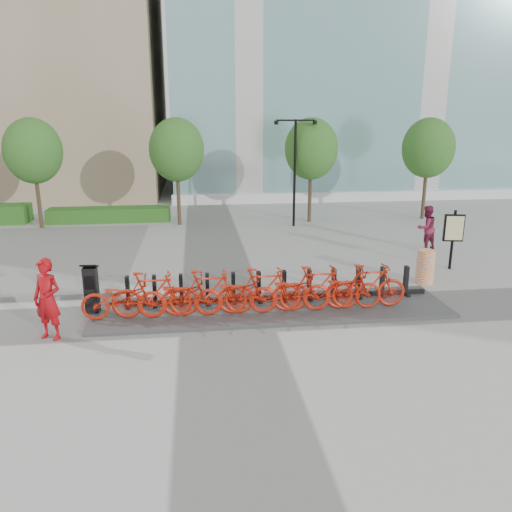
{
  "coord_description": "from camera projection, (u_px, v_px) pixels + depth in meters",
  "views": [
    {
      "loc": [
        -0.69,
        -12.3,
        5.06
      ],
      "look_at": [
        1.0,
        1.5,
        1.2
      ],
      "focal_mm": 35.0,
      "sensor_mm": 36.0,
      "label": 1
    }
  ],
  "objects": [
    {
      "name": "dock_pad",
      "position": [
        272.0,
        308.0,
        13.63
      ],
      "size": [
        9.6,
        2.4,
        0.08
      ],
      "primitive_type": "cube",
      "color": "#444444",
      "rests_on": "ground"
    },
    {
      "name": "hedge_b",
      "position": [
        110.0,
        215.0,
        25.15
      ],
      "size": [
        6.0,
        1.2,
        0.7
      ],
      "primitive_type": "cube",
      "color": "#316A27",
      "rests_on": "ground"
    },
    {
      "name": "kiosk",
      "position": [
        91.0,
        289.0,
        13.1
      ],
      "size": [
        0.42,
        0.36,
        1.35
      ],
      "rotation": [
        0.0,
        0.0,
        -0.03
      ],
      "color": "black",
      "rests_on": "dock_pad"
    },
    {
      "name": "bike_4",
      "position": [
        236.0,
        293.0,
        13.02
      ],
      "size": [
        2.11,
        0.74,
        1.11
      ],
      "primitive_type": "imported",
      "rotation": [
        0.0,
        0.0,
        1.57
      ],
      "color": "#B31F0B",
      "rests_on": "dock_pad"
    },
    {
      "name": "ground",
      "position": [
        225.0,
        316.0,
        13.2
      ],
      "size": [
        120.0,
        120.0,
        0.0
      ],
      "primitive_type": "plane",
      "color": "#A4A49D"
    },
    {
      "name": "bike_1",
      "position": [
        152.0,
        295.0,
        12.75
      ],
      "size": [
        2.05,
        0.58,
        1.23
      ],
      "primitive_type": "imported",
      "rotation": [
        0.0,
        0.0,
        1.57
      ],
      "color": "#B31F0B",
      "rests_on": "dock_pad"
    },
    {
      "name": "tree_1",
      "position": [
        177.0,
        150.0,
        23.54
      ],
      "size": [
        2.6,
        2.6,
        5.1
      ],
      "color": "#413423",
      "rests_on": "ground"
    },
    {
      "name": "worker_red",
      "position": [
        47.0,
        299.0,
        11.62
      ],
      "size": [
        0.84,
        0.72,
        1.96
      ],
      "primitive_type": "imported",
      "rotation": [
        0.0,
        0.0,
        -0.41
      ],
      "color": "#A20A10",
      "rests_on": "ground"
    },
    {
      "name": "bike_2",
      "position": [
        180.0,
        296.0,
        12.85
      ],
      "size": [
        2.11,
        0.74,
        1.11
      ],
      "primitive_type": "imported",
      "rotation": [
        0.0,
        0.0,
        1.57
      ],
      "color": "#B31F0B",
      "rests_on": "dock_pad"
    },
    {
      "name": "dock_rail_posts",
      "position": [
        272.0,
        286.0,
        13.97
      ],
      "size": [
        8.02,
        0.5,
        0.85
      ],
      "primitive_type": null,
      "color": "black",
      "rests_on": "dock_pad"
    },
    {
      "name": "tree_2",
      "position": [
        311.0,
        149.0,
        24.3
      ],
      "size": [
        2.6,
        2.6,
        5.1
      ],
      "color": "#413423",
      "rests_on": "ground"
    },
    {
      "name": "bike_0",
      "position": [
        123.0,
        298.0,
        12.68
      ],
      "size": [
        2.11,
        0.74,
        1.11
      ],
      "primitive_type": "imported",
      "rotation": [
        0.0,
        0.0,
        1.57
      ],
      "color": "#B31F0B",
      "rests_on": "dock_pad"
    },
    {
      "name": "pedestrian",
      "position": [
        426.0,
        228.0,
        19.62
      ],
      "size": [
        1.03,
        0.91,
        1.77
      ],
      "primitive_type": "imported",
      "rotation": [
        0.0,
        0.0,
        3.47
      ],
      "color": "maroon",
      "rests_on": "ground"
    },
    {
      "name": "tree_0",
      "position": [
        33.0,
        151.0,
        22.78
      ],
      "size": [
        2.6,
        2.6,
        5.1
      ],
      "color": "#413423",
      "rests_on": "ground"
    },
    {
      "name": "map_sign",
      "position": [
        454.0,
        230.0,
        16.95
      ],
      "size": [
        0.68,
        0.22,
        2.06
      ],
      "rotation": [
        0.0,
        0.0,
        -0.18
      ],
      "color": "black",
      "rests_on": "ground"
    },
    {
      "name": "bike_5",
      "position": [
        263.0,
        290.0,
        13.09
      ],
      "size": [
        2.05,
        0.58,
        1.23
      ],
      "primitive_type": "imported",
      "rotation": [
        0.0,
        0.0,
        1.57
      ],
      "color": "#B31F0B",
      "rests_on": "dock_pad"
    },
    {
      "name": "glass_building",
      "position": [
        391.0,
        20.0,
        36.49
      ],
      "size": [
        32.0,
        16.0,
        24.0
      ],
      "primitive_type": "cube",
      "color": "#5B939B",
      "rests_on": "ground"
    },
    {
      "name": "bike_9",
      "position": [
        369.0,
        286.0,
        13.42
      ],
      "size": [
        2.05,
        0.58,
        1.23
      ],
      "primitive_type": "imported",
      "rotation": [
        0.0,
        0.0,
        1.57
      ],
      "color": "#B31F0B",
      "rests_on": "dock_pad"
    },
    {
      "name": "streetlamp",
      "position": [
        295.0,
        160.0,
        23.35
      ],
      "size": [
        2.0,
        0.2,
        5.0
      ],
      "color": "black",
      "rests_on": "ground"
    },
    {
      "name": "bike_6",
      "position": [
        290.0,
        291.0,
        13.19
      ],
      "size": [
        2.11,
        0.74,
        1.11
      ],
      "primitive_type": "imported",
      "rotation": [
        0.0,
        0.0,
        1.57
      ],
      "color": "#B31F0B",
      "rests_on": "dock_pad"
    },
    {
      "name": "bike_7",
      "position": [
        317.0,
        288.0,
        13.25
      ],
      "size": [
        2.05,
        0.58,
        1.23
      ],
      "primitive_type": "imported",
      "rotation": [
        0.0,
        0.0,
        1.57
      ],
      "color": "#B31F0B",
      "rests_on": "dock_pad"
    },
    {
      "name": "bike_3",
      "position": [
        208.0,
        292.0,
        12.92
      ],
      "size": [
        2.05,
        0.58,
        1.23
      ],
      "primitive_type": "imported",
      "rotation": [
        0.0,
        0.0,
        1.57
      ],
      "color": "#B31F0B",
      "rests_on": "dock_pad"
    },
    {
      "name": "bike_8",
      "position": [
        343.0,
        289.0,
        13.35
      ],
      "size": [
        2.11,
        0.74,
        1.11
      ],
      "primitive_type": "imported",
      "rotation": [
        0.0,
        0.0,
        1.57
      ],
      "color": "#B31F0B",
      "rests_on": "dock_pad"
    },
    {
      "name": "construction_barrel",
      "position": [
        425.0,
        267.0,
        15.69
      ],
      "size": [
        0.65,
        0.65,
        1.08
      ],
      "primitive_type": "cylinder",
      "rotation": [
        0.0,
        0.0,
        0.17
      ],
      "color": "#E65C00",
      "rests_on": "ground"
    },
    {
      "name": "tree_3",
      "position": [
        428.0,
        148.0,
        25.0
      ],
      "size": [
        2.6,
        2.6,
        5.1
      ],
      "color": "#413423",
      "rests_on": "ground"
    }
  ]
}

